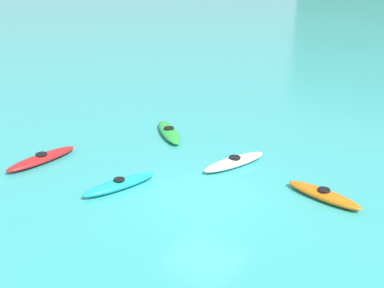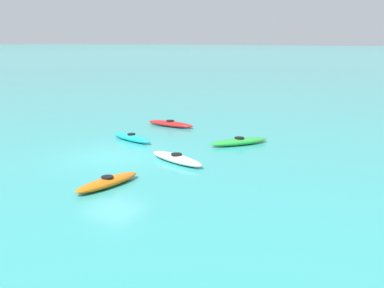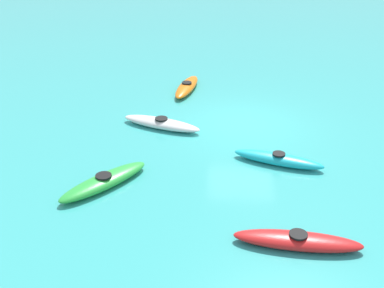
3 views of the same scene
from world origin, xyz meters
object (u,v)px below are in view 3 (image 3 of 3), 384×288
at_px(kayak_orange, 187,87).
at_px(kayak_red, 298,241).
at_px(kayak_green, 104,181).
at_px(kayak_white, 161,123).
at_px(kayak_cyan, 278,159).

relative_size(kayak_orange, kayak_red, 0.89).
height_order(kayak_green, kayak_orange, same).
xyz_separation_m(kayak_green, kayak_orange, (7.85, -1.83, -0.00)).
distance_m(kayak_white, kayak_orange, 3.82).
bearing_deg(kayak_orange, kayak_white, 170.33).
xyz_separation_m(kayak_green, kayak_white, (4.08, -1.18, -0.00)).
xyz_separation_m(kayak_cyan, kayak_white, (2.44, 3.93, 0.00)).
distance_m(kayak_cyan, kayak_red, 4.07).
bearing_deg(kayak_white, kayak_green, 163.82).
relative_size(kayak_cyan, kayak_orange, 1.03).
relative_size(kayak_green, kayak_red, 0.89).
bearing_deg(kayak_white, kayak_cyan, -121.83).
relative_size(kayak_green, kayak_orange, 1.00).
height_order(kayak_green, kayak_white, same).
bearing_deg(kayak_white, kayak_red, -148.31).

